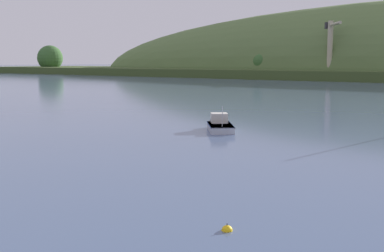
{
  "coord_description": "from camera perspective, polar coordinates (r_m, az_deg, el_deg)",
  "views": [
    {
      "loc": [
        12.76,
        -4.19,
        7.0
      ],
      "look_at": [
        -7.78,
        27.11,
        1.92
      ],
      "focal_mm": 45.09,
      "sensor_mm": 36.0,
      "label": 1
    }
  ],
  "objects": [
    {
      "name": "dockside_crane",
      "position": [
        184.98,
        16.01,
        8.57
      ],
      "size": [
        10.11,
        14.85,
        21.37
      ],
      "rotation": [
        0.0,
        0.0,
        5.26
      ],
      "color": "#4C4C51",
      "rests_on": "ground"
    },
    {
      "name": "mooring_buoy_off_fishing_boat",
      "position": [
        20.52,
        4.17,
        -12.24
      ],
      "size": [
        0.47,
        0.47,
        0.55
      ],
      "color": "yellow",
      "rests_on": "ground"
    },
    {
      "name": "fishing_boat_moored",
      "position": [
        49.13,
        3.28,
        -0.02
      ],
      "size": [
        5.04,
        5.79,
        3.49
      ],
      "rotation": [
        0.0,
        0.0,
        2.2
      ],
      "color": "#ADB2BC",
      "rests_on": "ground"
    }
  ]
}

